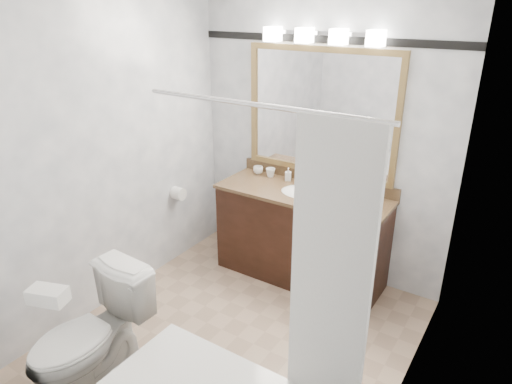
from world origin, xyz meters
TOP-DOWN VIEW (x-y plane):
  - room at (0.00, 0.00)m, footprint 2.42×2.62m
  - vanity at (0.00, 1.02)m, footprint 1.53×0.58m
  - mirror at (0.00, 1.28)m, footprint 1.40×0.04m
  - vanity_light_bar at (0.00, 1.23)m, footprint 1.02×0.14m
  - accent_stripe at (0.00, 1.29)m, footprint 2.40×0.01m
  - tp_roll at (-1.14, 0.66)m, footprint 0.11×0.12m
  - toilet at (-0.50, -0.92)m, footprint 0.49×0.82m
  - tissue_box at (-0.50, -1.12)m, footprint 0.24×0.18m
  - coffee_maker at (0.44, 1.08)m, footprint 0.17×0.22m
  - cup_left at (-0.58, 1.19)m, footprint 0.10×0.10m
  - cup_right at (-0.44, 1.19)m, footprint 0.11×0.11m
  - soap_bottle_a at (-0.25, 1.20)m, footprint 0.07×0.07m
  - soap_bottle_b at (0.19, 1.16)m, footprint 0.07×0.07m
  - soap_bar at (0.13, 1.13)m, footprint 0.09×0.08m

SIDE VIEW (x-z plane):
  - toilet at x=-0.50m, z-range 0.00..0.81m
  - vanity at x=0.00m, z-range -0.04..0.93m
  - tp_roll at x=-1.14m, z-range 0.64..0.76m
  - tissue_box at x=-0.50m, z-range 0.81..0.90m
  - soap_bar at x=0.13m, z-range 0.85..0.87m
  - cup_left at x=-0.58m, z-range 0.85..0.92m
  - cup_right at x=-0.44m, z-range 0.85..0.93m
  - soap_bottle_b at x=0.19m, z-range 0.85..0.94m
  - soap_bottle_a at x=-0.25m, z-range 0.85..0.97m
  - coffee_maker at x=0.44m, z-range 0.85..1.19m
  - room at x=0.00m, z-range -0.01..2.51m
  - mirror at x=0.00m, z-range 0.95..2.05m
  - accent_stripe at x=0.00m, z-range 2.07..2.13m
  - vanity_light_bar at x=0.00m, z-range 2.07..2.19m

